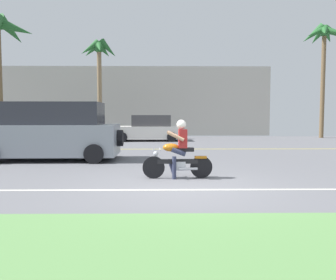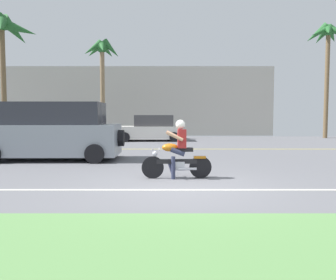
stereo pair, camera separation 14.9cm
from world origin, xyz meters
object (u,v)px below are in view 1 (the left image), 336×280
(palm_tree_1, at_px, (324,40))
(suv_nearby, at_px, (52,132))
(palm_tree_2, at_px, (99,57))
(parked_car_0, at_px, (57,130))
(motorcyclist, at_px, (178,154))
(parked_car_1, at_px, (149,129))

(palm_tree_1, bearing_deg, suv_nearby, -141.81)
(suv_nearby, relative_size, palm_tree_2, 0.76)
(parked_car_0, relative_size, palm_tree_2, 0.71)
(suv_nearby, distance_m, palm_tree_1, 19.53)
(motorcyclist, bearing_deg, parked_car_0, 119.33)
(motorcyclist, bearing_deg, palm_tree_1, 55.56)
(suv_nearby, xyz_separation_m, palm_tree_1, (14.71, 11.57, 5.60))
(suv_nearby, bearing_deg, palm_tree_2, 90.92)
(motorcyclist, bearing_deg, parked_car_1, 95.64)
(palm_tree_2, bearing_deg, parked_car_0, -127.18)
(motorcyclist, distance_m, palm_tree_2, 15.46)
(parked_car_1, bearing_deg, palm_tree_2, 155.72)
(parked_car_0, distance_m, parked_car_1, 5.32)
(motorcyclist, bearing_deg, palm_tree_2, 107.50)
(motorcyclist, relative_size, palm_tree_2, 0.28)
(palm_tree_1, distance_m, palm_tree_2, 14.98)
(suv_nearby, relative_size, parked_car_1, 1.21)
(motorcyclist, height_order, parked_car_0, parked_car_0)
(palm_tree_1, bearing_deg, parked_car_1, -167.57)
(parked_car_1, bearing_deg, palm_tree_1, 12.43)
(motorcyclist, height_order, parked_car_1, parked_car_1)
(suv_nearby, bearing_deg, motorcyclist, -40.50)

